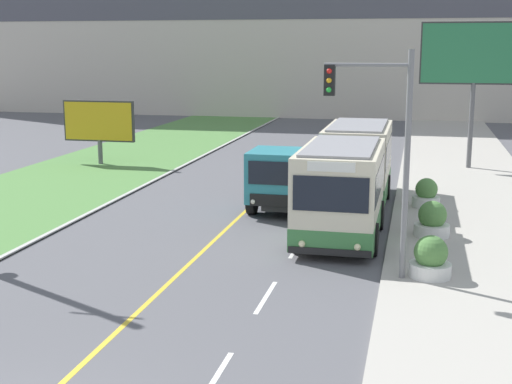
% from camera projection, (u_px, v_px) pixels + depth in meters
% --- Properties ---
extents(city_bus, '(2.62, 11.75, 3.12)m').
position_uv_depth(city_bus, '(350.00, 175.00, 25.79)').
color(city_bus, beige).
rests_on(city_bus, ground_plane).
extents(dump_truck, '(2.43, 6.82, 2.41)m').
position_uv_depth(dump_truck, '(286.00, 178.00, 27.36)').
color(dump_truck, black).
rests_on(dump_truck, ground_plane).
extents(traffic_light_mast, '(2.28, 0.32, 6.12)m').
position_uv_depth(traffic_light_mast, '(383.00, 136.00, 18.54)').
color(traffic_light_mast, slate).
rests_on(traffic_light_mast, ground_plane).
extents(billboard_large, '(5.33, 0.24, 7.36)m').
position_uv_depth(billboard_large, '(475.00, 58.00, 35.30)').
color(billboard_large, '#59595B').
rests_on(billboard_large, ground_plane).
extents(billboard_small, '(3.93, 0.24, 3.37)m').
position_uv_depth(billboard_small, '(99.00, 122.00, 37.47)').
color(billboard_small, '#59595B').
rests_on(billboard_small, ground_plane).
extents(planter_round_near, '(1.13, 1.13, 1.14)m').
position_uv_depth(planter_round_near, '(431.00, 259.00, 19.16)').
color(planter_round_near, silver).
rests_on(planter_round_near, sidewalk_right).
extents(planter_round_second, '(1.16, 1.16, 1.17)m').
position_uv_depth(planter_round_second, '(432.00, 221.00, 23.26)').
color(planter_round_second, silver).
rests_on(planter_round_second, sidewalk_right).
extents(planter_round_third, '(1.06, 1.06, 1.13)m').
position_uv_depth(planter_round_third, '(426.00, 195.00, 27.43)').
color(planter_round_third, silver).
rests_on(planter_round_third, sidewalk_right).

